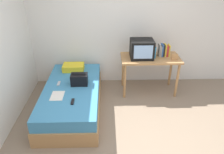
# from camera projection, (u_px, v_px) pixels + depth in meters

# --- Properties ---
(ground_plane) EXTENTS (8.00, 8.00, 0.00)m
(ground_plane) POSITION_uv_depth(u_px,v_px,m) (131.00, 141.00, 3.32)
(ground_plane) COLOR #84705B
(wall_back) EXTENTS (5.20, 0.10, 2.60)m
(wall_back) POSITION_uv_depth(u_px,v_px,m) (123.00, 24.00, 4.47)
(wall_back) COLOR silver
(wall_back) RESTS_ON ground
(bed) EXTENTS (1.00, 2.00, 0.46)m
(bed) POSITION_uv_depth(u_px,v_px,m) (72.00, 98.00, 3.97)
(bed) COLOR #B27F4C
(bed) RESTS_ON ground
(desk) EXTENTS (1.16, 0.60, 0.78)m
(desk) POSITION_uv_depth(u_px,v_px,m) (150.00, 62.00, 4.31)
(desk) COLOR #B27F4C
(desk) RESTS_ON ground
(tv) EXTENTS (0.44, 0.39, 0.36)m
(tv) POSITION_uv_depth(u_px,v_px,m) (142.00, 49.00, 4.16)
(tv) COLOR black
(tv) RESTS_ON desk
(water_bottle) EXTENTS (0.07, 0.07, 0.23)m
(water_bottle) POSITION_uv_depth(u_px,v_px,m) (154.00, 53.00, 4.17)
(water_bottle) COLOR #3399DB
(water_bottle) RESTS_ON desk
(book_row) EXTENTS (0.21, 0.17, 0.24)m
(book_row) POSITION_uv_depth(u_px,v_px,m) (164.00, 50.00, 4.28)
(book_row) COLOR gray
(book_row) RESTS_ON desk
(picture_frame) EXTENTS (0.11, 0.02, 0.12)m
(picture_frame) POSITION_uv_depth(u_px,v_px,m) (175.00, 57.00, 4.12)
(picture_frame) COLOR #B27F4C
(picture_frame) RESTS_ON desk
(pillow) EXTENTS (0.42, 0.29, 0.13)m
(pillow) POSITION_uv_depth(u_px,v_px,m) (73.00, 67.00, 4.43)
(pillow) COLOR yellow
(pillow) RESTS_ON bed
(handbag) EXTENTS (0.30, 0.20, 0.22)m
(handbag) POSITION_uv_depth(u_px,v_px,m) (79.00, 79.00, 3.90)
(handbag) COLOR black
(handbag) RESTS_ON bed
(magazine) EXTENTS (0.21, 0.29, 0.01)m
(magazine) POSITION_uv_depth(u_px,v_px,m) (57.00, 96.00, 3.60)
(magazine) COLOR white
(magazine) RESTS_ON bed
(remote_dark) EXTENTS (0.04, 0.16, 0.02)m
(remote_dark) POSITION_uv_depth(u_px,v_px,m) (73.00, 102.00, 3.44)
(remote_dark) COLOR black
(remote_dark) RESTS_ON bed
(remote_silver) EXTENTS (0.04, 0.14, 0.02)m
(remote_silver) POSITION_uv_depth(u_px,v_px,m) (59.00, 83.00, 3.95)
(remote_silver) COLOR #B7B7BC
(remote_silver) RESTS_ON bed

